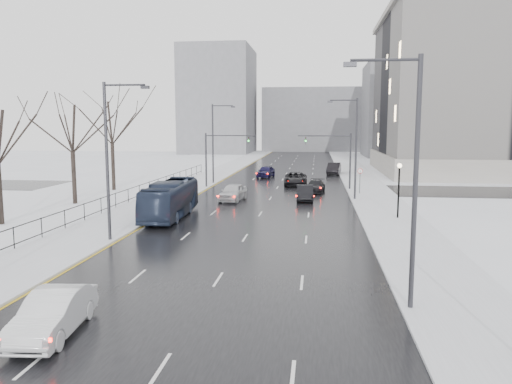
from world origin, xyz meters
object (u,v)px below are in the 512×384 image
at_px(sedan_right_near, 305,193).
at_px(sedan_center_far, 266,172).
at_px(sedan_right_cross, 296,179).
at_px(streetlight_l_near, 110,154).
at_px(mast_signal_right, 341,154).
at_px(mast_signal_left, 215,153).
at_px(streetlight_r_near, 410,171).
at_px(bus, 171,199).
at_px(lamppost_r_mid, 399,182).
at_px(sedan_right_far, 315,186).
at_px(tree_park_d, 75,205).
at_px(tree_park_e, 114,191).
at_px(streetlight_r_mid, 354,143).
at_px(sedan_center_near, 233,192).
at_px(streetlight_l_far, 215,140).
at_px(no_uturn_sign, 360,173).
at_px(sedan_left_near, 53,313).
at_px(tree_park_c, 2,226).
at_px(sedan_right_distant, 334,168).

xyz_separation_m(sedan_right_near, sedan_center_far, (-6.08, 21.76, 0.08)).
distance_m(sedan_right_cross, sedan_center_far, 10.41).
bearing_deg(streetlight_l_near, mast_signal_right, 61.04).
bearing_deg(sedan_right_cross, mast_signal_right, -34.24).
bearing_deg(sedan_center_far, mast_signal_left, -103.22).
bearing_deg(streetlight_r_near, sedan_center_far, 101.98).
height_order(streetlight_l_near, bus, streetlight_l_near).
distance_m(streetlight_r_near, lamppost_r_mid, 20.38).
bearing_deg(streetlight_l_near, sedan_right_far, 63.40).
bearing_deg(tree_park_d, mast_signal_left, 53.20).
bearing_deg(streetlight_r_near, tree_park_e, 127.79).
bearing_deg(mast_signal_right, streetlight_r_mid, -84.00).
xyz_separation_m(lamppost_r_mid, sedan_center_far, (-13.58, 30.67, -2.07)).
height_order(sedan_center_near, sedan_right_near, sedan_center_near).
relative_size(sedan_right_cross, sedan_center_far, 1.21).
distance_m(lamppost_r_mid, sedan_right_far, 16.77).
bearing_deg(mast_signal_right, streetlight_l_far, 165.52).
height_order(streetlight_l_far, bus, streetlight_l_far).
bearing_deg(no_uturn_sign, tree_park_d, -159.68).
height_order(bus, sedan_right_near, bus).
relative_size(streetlight_l_near, mast_signal_left, 1.54).
relative_size(tree_park_d, sedan_left_near, 2.69).
height_order(streetlight_l_near, no_uturn_sign, streetlight_l_near).
bearing_deg(sedan_right_cross, tree_park_d, -140.60).
xyz_separation_m(tree_park_c, lamppost_r_mid, (29.50, 6.00, 2.94)).
distance_m(mast_signal_left, sedan_right_far, 12.60).
bearing_deg(sedan_right_distant, streetlight_l_far, -129.80).
height_order(tree_park_e, mast_signal_left, tree_park_e).
bearing_deg(sedan_left_near, mast_signal_right, 68.69).
height_order(streetlight_r_mid, sedan_right_near, streetlight_r_mid).
bearing_deg(lamppost_r_mid, sedan_center_near, 150.93).
bearing_deg(mast_signal_left, tree_park_e, -159.81).
height_order(streetlight_l_near, sedan_right_cross, streetlight_l_near).
height_order(streetlight_l_far, sedan_center_far, streetlight_l_far).
bearing_deg(mast_signal_right, sedan_right_near, -112.84).
xyz_separation_m(no_uturn_sign, sedan_right_far, (-4.70, 1.29, -1.59)).
xyz_separation_m(streetlight_l_near, bus, (1.17, 8.70, -4.12)).
xyz_separation_m(tree_park_e, bus, (11.20, -15.30, 1.50)).
height_order(sedan_center_near, sedan_center_far, sedan_center_near).
relative_size(streetlight_r_near, sedan_right_far, 2.16).
bearing_deg(tree_park_c, tree_park_d, 86.00).
bearing_deg(streetlight_l_far, bus, -87.13).
height_order(tree_park_d, sedan_right_far, tree_park_d).
bearing_deg(streetlight_r_near, no_uturn_sign, 88.26).
xyz_separation_m(tree_park_c, sedan_center_far, (15.92, 36.67, 0.87)).
relative_size(tree_park_c, sedan_center_near, 2.32).
distance_m(tree_park_e, bus, 19.02).
bearing_deg(streetlight_l_far, tree_park_c, -110.26).
xyz_separation_m(streetlight_l_far, sedan_right_distant, (15.37, 14.59, -4.72)).
height_order(sedan_left_near, sedan_right_near, sedan_left_near).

